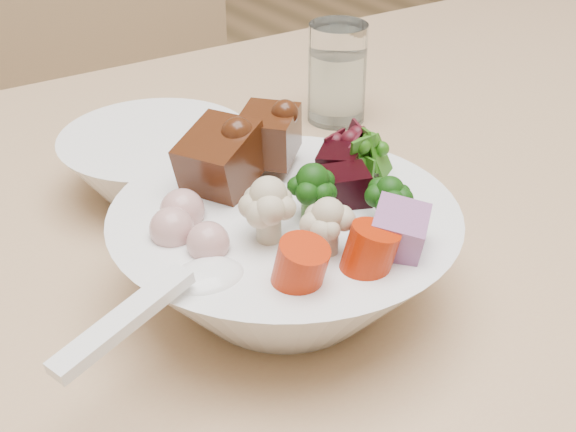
{
  "coord_description": "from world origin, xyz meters",
  "views": [
    {
      "loc": [
        -0.37,
        -0.39,
        1.09
      ],
      "look_at": [
        -0.1,
        -0.0,
        0.8
      ],
      "focal_mm": 50.0,
      "sensor_mm": 36.0,
      "label": 1
    }
  ],
  "objects_px": {
    "chair_far": "(135,153)",
    "side_bowl": "(158,165)",
    "dining_table": "(482,240)",
    "food_bowl": "(286,247)",
    "water_glass": "(337,77)"
  },
  "relations": [
    {
      "from": "chair_far",
      "to": "side_bowl",
      "type": "height_order",
      "value": "chair_far"
    },
    {
      "from": "dining_table",
      "to": "chair_far",
      "type": "xyz_separation_m",
      "value": [
        -0.07,
        0.66,
        -0.16
      ]
    },
    {
      "from": "side_bowl",
      "to": "dining_table",
      "type": "bearing_deg",
      "value": -27.56
    },
    {
      "from": "food_bowl",
      "to": "side_bowl",
      "type": "relative_size",
      "value": 1.45
    },
    {
      "from": "water_glass",
      "to": "food_bowl",
      "type": "bearing_deg",
      "value": -134.46
    },
    {
      "from": "side_bowl",
      "to": "food_bowl",
      "type": "bearing_deg",
      "value": -88.29
    },
    {
      "from": "food_bowl",
      "to": "side_bowl",
      "type": "distance_m",
      "value": 0.19
    },
    {
      "from": "water_glass",
      "to": "chair_far",
      "type": "bearing_deg",
      "value": 92.87
    },
    {
      "from": "chair_far",
      "to": "side_bowl",
      "type": "relative_size",
      "value": 5.42
    },
    {
      "from": "chair_far",
      "to": "water_glass",
      "type": "xyz_separation_m",
      "value": [
        0.02,
        -0.49,
        0.28
      ]
    },
    {
      "from": "side_bowl",
      "to": "chair_far",
      "type": "bearing_deg",
      "value": 69.08
    },
    {
      "from": "food_bowl",
      "to": "water_glass",
      "type": "relative_size",
      "value": 2.36
    },
    {
      "from": "water_glass",
      "to": "side_bowl",
      "type": "xyz_separation_m",
      "value": [
        -0.22,
        -0.04,
        -0.02
      ]
    },
    {
      "from": "chair_far",
      "to": "food_bowl",
      "type": "relative_size",
      "value": 3.73
    },
    {
      "from": "food_bowl",
      "to": "chair_far",
      "type": "bearing_deg",
      "value": 74.71
    }
  ]
}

